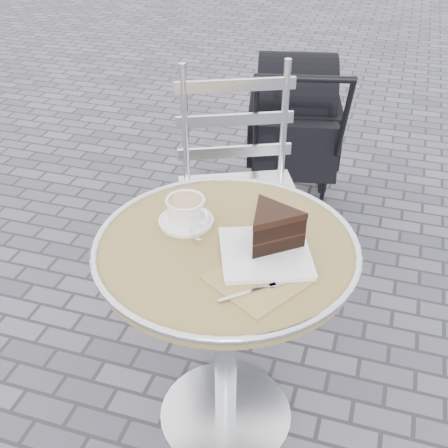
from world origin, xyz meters
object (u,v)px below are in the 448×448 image
(cappuccino_set, at_px, (186,213))
(cafe_table, at_px, (226,291))
(bistro_chair, at_px, (238,167))
(baby_stroller, at_px, (293,138))
(cake_plate_set, at_px, (271,234))

(cappuccino_set, bearing_deg, cafe_table, -9.25)
(cafe_table, distance_m, bistro_chair, 0.66)
(bistro_chair, bearing_deg, cafe_table, -101.36)
(cafe_table, distance_m, baby_stroller, 1.37)
(cappuccino_set, bearing_deg, cake_plate_set, 2.97)
(cappuccino_set, xyz_separation_m, cake_plate_set, (0.25, -0.06, 0.02))
(cafe_table, height_order, cake_plate_set, cake_plate_set)
(baby_stroller, bearing_deg, cafe_table, -99.42)
(bistro_chair, bearing_deg, cappuccino_set, -113.09)
(cake_plate_set, bearing_deg, cafe_table, 161.10)
(bistro_chair, height_order, baby_stroller, bistro_chair)
(cafe_table, bearing_deg, cappuccino_set, 154.76)
(cafe_table, distance_m, cake_plate_set, 0.25)
(baby_stroller, bearing_deg, bistro_chair, -108.80)
(bistro_chair, bearing_deg, cake_plate_set, -91.69)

